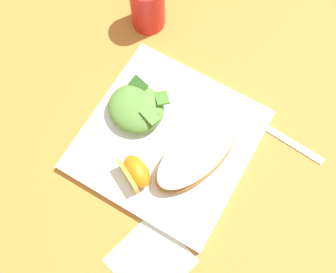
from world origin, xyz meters
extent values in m
plane|color=#C67A33|center=(0.00, 0.00, 0.00)|extent=(3.00, 3.00, 0.00)
cube|color=white|center=(0.00, 0.00, 0.01)|extent=(0.28, 0.28, 0.02)
ellipsoid|color=#A87038|center=(0.06, -0.01, 0.03)|extent=(0.13, 0.19, 0.03)
ellipsoid|color=maroon|center=(0.06, -0.01, 0.04)|extent=(0.11, 0.17, 0.01)
ellipsoid|color=beige|center=(0.06, -0.01, 0.05)|extent=(0.12, 0.18, 0.01)
ellipsoid|color=#5B8E3D|center=(-0.07, 0.01, 0.04)|extent=(0.10, 0.09, 0.04)
cube|color=#5B8E3D|center=(-0.04, 0.01, 0.05)|extent=(0.04, 0.03, 0.01)
cube|color=#336023|center=(-0.08, 0.01, 0.05)|extent=(0.04, 0.04, 0.01)
cube|color=#336023|center=(-0.07, 0.02, 0.04)|extent=(0.03, 0.04, 0.01)
cube|color=#5B8E3D|center=(-0.08, 0.02, 0.04)|extent=(0.04, 0.04, 0.02)
cube|color=#4C8433|center=(-0.04, 0.05, 0.05)|extent=(0.04, 0.04, 0.02)
cube|color=#336023|center=(-0.09, 0.05, 0.05)|extent=(0.04, 0.03, 0.01)
cube|color=#4C8433|center=(-0.05, 0.01, 0.05)|extent=(0.04, 0.04, 0.01)
ellipsoid|color=orange|center=(-0.01, -0.08, 0.04)|extent=(0.07, 0.06, 0.04)
cube|color=gold|center=(-0.02, -0.10, 0.04)|extent=(0.05, 0.03, 0.03)
cube|color=white|center=(0.08, -0.19, 0.00)|extent=(0.13, 0.13, 0.00)
cube|color=silver|center=(0.17, 0.11, 0.00)|extent=(0.17, 0.03, 0.01)
cube|color=silver|center=(0.08, 0.12, 0.00)|extent=(0.04, 0.03, 0.01)
cylinder|color=red|center=(-0.16, 0.20, 0.05)|extent=(0.06, 0.06, 0.10)
camera|label=1|loc=(0.11, -0.19, 0.66)|focal=41.93mm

